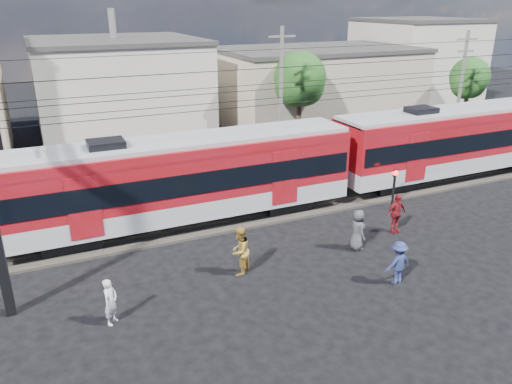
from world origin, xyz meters
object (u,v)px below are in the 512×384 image
pedestrian_a (110,302)px  pedestrian_c (398,263)px  crossing_signal (394,181)px  car_silver (474,131)px  commuter_train (187,176)px

pedestrian_a → pedestrian_c: bearing=-59.3°
pedestrian_a → crossing_signal: bearing=-33.2°
car_silver → pedestrian_c: bearing=133.3°
pedestrian_a → pedestrian_c: 10.26m
commuter_train → pedestrian_c: size_ratio=29.62×
commuter_train → crossing_signal: (10.09, -2.27, -0.99)m
car_silver → crossing_signal: 16.21m
commuter_train → car_silver: (24.13, 5.79, -1.70)m
car_silver → crossing_signal: size_ratio=2.03×
commuter_train → pedestrian_c: bearing=-56.4°
pedestrian_a → pedestrian_c: (10.10, -1.84, 0.05)m
commuter_train → pedestrian_a: (-4.61, -6.41, -1.60)m
car_silver → crossing_signal: bearing=126.2°
pedestrian_c → crossing_signal: (4.60, 5.99, 0.56)m
commuter_train → pedestrian_c: (5.49, -8.26, -1.55)m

